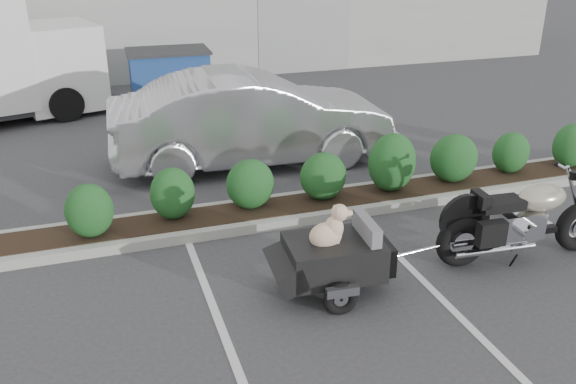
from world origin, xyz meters
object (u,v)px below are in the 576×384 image
object	(u,v)px
pet_trailer	(332,256)
sedan	(252,119)
dumpster	(169,76)
motorcycle	(525,220)

from	to	relation	value
pet_trailer	sedan	world-z (taller)	sedan
sedan	dumpster	distance (m)	5.09
motorcycle	pet_trailer	world-z (taller)	motorcycle
pet_trailer	sedan	bearing A→B (deg)	90.68
pet_trailer	sedan	distance (m)	4.80
motorcycle	sedan	size ratio (longest dim) A/B	0.48
pet_trailer	dumpster	bearing A→B (deg)	97.44
sedan	dumpster	size ratio (longest dim) A/B	2.51
motorcycle	pet_trailer	size ratio (longest dim) A/B	1.25
dumpster	sedan	bearing A→B (deg)	-78.61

